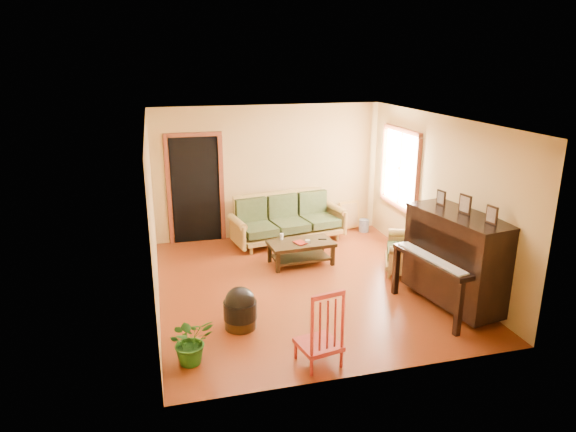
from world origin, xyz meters
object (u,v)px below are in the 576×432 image
object	(u,v)px
ceramic_crock	(364,226)
potted_plant	(191,340)
armchair	(409,247)
coffee_table	(301,253)
sofa	(289,219)
footstool	(240,313)
red_chair	(319,325)
piano	(456,261)

from	to	relation	value
ceramic_crock	potted_plant	xyz separation A→B (m)	(-3.82, -3.93, 0.16)
armchair	potted_plant	world-z (taller)	armchair
coffee_table	armchair	size ratio (longest dim) A/B	1.23
sofa	footstool	xyz separation A→B (m)	(-1.47, -3.06, -0.26)
footstool	potted_plant	xyz separation A→B (m)	(-0.69, -0.68, 0.08)
red_chair	armchair	bearing A→B (deg)	32.27
coffee_table	sofa	bearing A→B (deg)	85.90
piano	footstool	xyz separation A→B (m)	(-3.08, 0.16, -0.48)
sofa	armchair	size ratio (longest dim) A/B	2.41
footstool	red_chair	distance (m)	1.33
footstool	potted_plant	bearing A→B (deg)	-135.63
footstool	red_chair	size ratio (longest dim) A/B	0.45
footstool	potted_plant	size ratio (longest dim) A/B	0.76
piano	red_chair	size ratio (longest dim) A/B	1.60
sofa	footstool	size ratio (longest dim) A/B	4.89
sofa	piano	distance (m)	3.61
sofa	potted_plant	distance (m)	4.32
sofa	armchair	xyz separation A→B (m)	(1.56, -1.95, -0.01)
ceramic_crock	piano	bearing A→B (deg)	-90.83
coffee_table	piano	bearing A→B (deg)	-50.91
armchair	footstool	size ratio (longest dim) A/B	2.03
piano	potted_plant	size ratio (longest dim) A/B	2.70
armchair	potted_plant	size ratio (longest dim) A/B	1.55
sofa	ceramic_crock	xyz separation A→B (m)	(1.66, 0.20, -0.34)
piano	ceramic_crock	bearing A→B (deg)	79.48
sofa	coffee_table	xyz separation A→B (m)	(-0.08, -1.14, -0.27)
piano	footstool	bearing A→B (deg)	167.29
piano	armchair	bearing A→B (deg)	82.47
sofa	coffee_table	bearing A→B (deg)	-104.19
sofa	armchair	world-z (taller)	sofa
coffee_table	ceramic_crock	world-z (taller)	coffee_table
piano	coffee_table	bearing A→B (deg)	119.40
coffee_table	red_chair	distance (m)	3.06
ceramic_crock	potted_plant	size ratio (longest dim) A/B	0.44
red_chair	potted_plant	world-z (taller)	red_chair
piano	potted_plant	xyz separation A→B (m)	(-3.77, -0.52, -0.41)
coffee_table	ceramic_crock	xyz separation A→B (m)	(1.74, 1.33, -0.07)
red_chair	ceramic_crock	world-z (taller)	red_chair
potted_plant	coffee_table	bearing A→B (deg)	51.30
coffee_table	red_chair	bearing A→B (deg)	-102.10
footstool	armchair	bearing A→B (deg)	20.14
sofa	potted_plant	size ratio (longest dim) A/B	3.74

